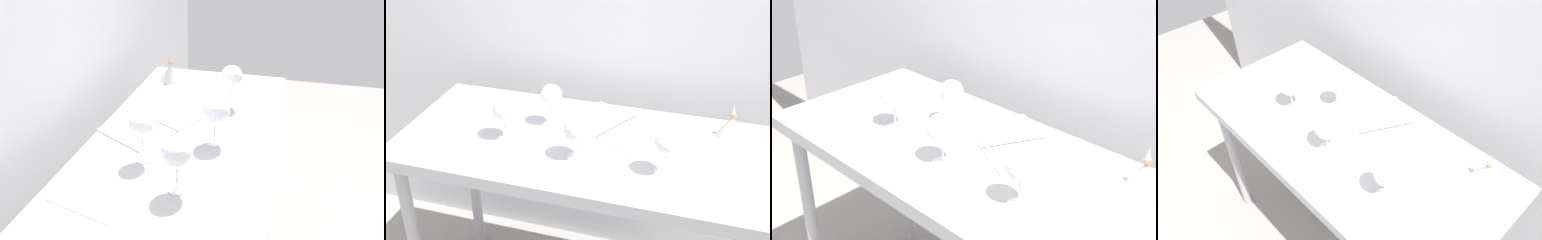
% 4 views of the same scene
% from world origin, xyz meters
% --- Properties ---
extents(back_wall, '(3.80, 0.04, 2.60)m').
position_xyz_m(back_wall, '(0.00, 0.49, 1.30)').
color(back_wall, silver).
rests_on(back_wall, ground_plane).
extents(steel_counter, '(1.40, 0.65, 0.90)m').
position_xyz_m(steel_counter, '(0.00, -0.01, 0.79)').
color(steel_counter, '#A9A9AE').
rests_on(steel_counter, ground_plane).
extents(wine_glass_far_left, '(0.08, 0.08, 0.17)m').
position_xyz_m(wine_glass_far_left, '(-0.15, 0.09, 1.03)').
color(wine_glass_far_left, white).
rests_on(wine_glass_far_left, steel_counter).
extents(wine_glass_near_left, '(0.09, 0.09, 0.18)m').
position_xyz_m(wine_glass_near_left, '(-0.28, -0.06, 1.02)').
color(wine_glass_near_left, white).
rests_on(wine_glass_near_left, steel_counter).
extents(wine_glass_near_center, '(0.10, 0.10, 0.17)m').
position_xyz_m(wine_glass_near_center, '(0.01, -0.12, 1.02)').
color(wine_glass_near_center, white).
rests_on(wine_glass_near_center, steel_counter).
extents(wine_glass_near_right, '(0.09, 0.09, 0.17)m').
position_xyz_m(wine_glass_near_right, '(0.33, -0.12, 1.02)').
color(wine_glass_near_right, white).
rests_on(wine_glass_near_right, steel_counter).
extents(open_notebook, '(0.44, 0.38, 0.01)m').
position_xyz_m(open_notebook, '(0.10, 0.13, 0.90)').
color(open_notebook, white).
rests_on(open_notebook, steel_counter).
extents(tasting_sheet_upper, '(0.29, 0.31, 0.00)m').
position_xyz_m(tasting_sheet_upper, '(0.38, 0.06, 0.90)').
color(tasting_sheet_upper, white).
rests_on(tasting_sheet_upper, steel_counter).
extents(tasting_sheet_lower, '(0.20, 0.28, 0.00)m').
position_xyz_m(tasting_sheet_lower, '(-0.37, 0.17, 0.90)').
color(tasting_sheet_lower, white).
rests_on(tasting_sheet_lower, steel_counter).
extents(decanter_funnel, '(0.11, 0.11, 0.14)m').
position_xyz_m(decanter_funnel, '(0.53, 0.20, 0.94)').
color(decanter_funnel, '#B8B8B8').
rests_on(decanter_funnel, steel_counter).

